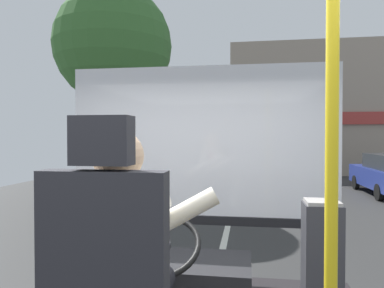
# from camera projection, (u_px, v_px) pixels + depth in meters

# --- Properties ---
(ground) EXTENTS (18.00, 44.00, 0.06)m
(ground) POSITION_uv_depth(u_px,v_px,m) (233.00, 204.00, 10.52)
(ground) COLOR #2F2F2F
(bus_driver) EXTENTS (0.80, 0.56, 0.81)m
(bus_driver) POSITION_uv_depth(u_px,v_px,m) (122.00, 250.00, 1.53)
(bus_driver) COLOR black
(bus_driver) RESTS_ON driver_seat
(steering_console) EXTENTS (1.10, 0.98, 0.79)m
(steering_console) POSITION_uv_depth(u_px,v_px,m) (174.00, 285.00, 2.61)
(steering_console) COLOR black
(steering_console) RESTS_ON bus_floor
(handrail_pole) EXTENTS (0.04, 0.04, 1.99)m
(handrail_pole) POSITION_uv_depth(u_px,v_px,m) (331.00, 223.00, 1.24)
(handrail_pole) COLOR yellow
(handrail_pole) RESTS_ON bus_floor
(fare_box) EXTENTS (0.21, 0.21, 0.92)m
(fare_box) POSITION_uv_depth(u_px,v_px,m) (322.00, 280.00, 2.10)
(fare_box) COLOR #333338
(fare_box) RESTS_ON bus_floor
(windshield_panel) EXTENTS (2.50, 0.08, 1.48)m
(windshield_panel) POSITION_uv_depth(u_px,v_px,m) (201.00, 163.00, 3.39)
(windshield_panel) COLOR white
(street_tree) EXTENTS (3.35, 3.35, 6.22)m
(street_tree) POSITION_uv_depth(u_px,v_px,m) (113.00, 46.00, 10.35)
(street_tree) COLOR #4C3828
(street_tree) RESTS_ON ground
(shop_building) EXTENTS (9.87, 5.75, 6.75)m
(shop_building) POSITION_uv_depth(u_px,v_px,m) (320.00, 111.00, 20.54)
(shop_building) COLOR gray
(shop_building) RESTS_ON ground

